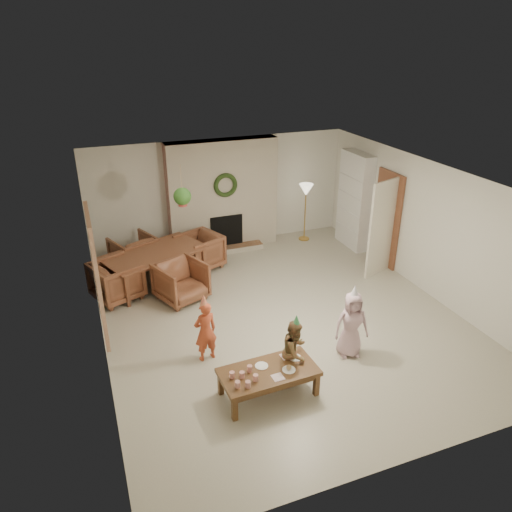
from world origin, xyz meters
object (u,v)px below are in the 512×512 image
dining_table (156,268)px  child_red (205,331)px  dining_chair_near (181,281)px  dining_chair_far (134,253)px  child_pink (351,324)px  dining_chair_right (200,251)px  child_plaid (295,352)px  dining_chair_left (117,280)px  coffee_table_top (269,372)px

dining_table → child_red: child_red is taller
dining_chair_near → dining_chair_far: size_ratio=1.00×
child_pink → dining_chair_far: bearing=135.7°
dining_chair_right → child_pink: child_pink is taller
dining_chair_far → child_plaid: size_ratio=0.84×
dining_chair_far → child_plaid: child_plaid is taller
dining_table → child_plaid: child_plaid is taller
dining_chair_near → child_red: bearing=-113.9°
dining_chair_left → child_red: bearing=-178.3°
child_red → child_plaid: (1.06, -0.93, -0.01)m
dining_chair_left → child_plaid: (2.12, -3.33, 0.11)m
dining_table → dining_chair_far: (-0.32, 0.79, 0.04)m
dining_chair_left → child_red: (1.06, -2.40, 0.12)m
dining_chair_near → dining_chair_right: bearing=38.7°
dining_chair_near → dining_chair_far: same height
dining_chair_far → child_pink: bearing=100.7°
dining_chair_near → child_pink: child_pink is taller
child_plaid → child_pink: size_ratio=0.91×
dining_table → dining_chair_right: 1.07m
dining_chair_near → child_plaid: 3.04m
child_pink → dining_chair_right: bearing=123.0°
child_plaid → child_pink: child_pink is taller
dining_chair_right → coffee_table_top: size_ratio=0.62×
dining_table → coffee_table_top: (0.86, -3.81, 0.04)m
coffee_table_top → child_pink: (1.54, 0.42, 0.16)m
dining_chair_far → coffee_table_top: 4.76m
dining_chair_left → coffee_table_top: size_ratio=0.62×
dining_table → coffee_table_top: bearing=-99.6°
dining_table → child_red: (0.27, -2.72, 0.16)m
dining_chair_far → dining_chair_left: (-0.47, -1.12, 0.00)m
dining_chair_far → child_pink: child_pink is taller
dining_table → dining_chair_near: (0.32, -0.79, 0.04)m
dining_table → dining_chair_far: 0.86m
dining_table → dining_chair_left: 0.86m
coffee_table_top → child_pink: bearing=12.7°
dining_chair_near → coffee_table_top: size_ratio=0.62×
dining_chair_left → child_red: child_red is taller
dining_chair_right → child_red: bearing=-35.2°
coffee_table_top → child_red: 1.24m
dining_table → dining_chair_near: 0.86m
dining_chair_near → dining_chair_right: (0.67, 1.20, 0.00)m
dining_chair_near → dining_chair_left: size_ratio=1.00×
child_red → dining_chair_left: bearing=-76.4°
dining_table → dining_chair_far: size_ratio=2.34×
dining_chair_near → dining_chair_left: 1.21m
dining_table → dining_chair_right: size_ratio=2.34×
dining_table → child_pink: bearing=-77.1°
child_red → child_plaid: 1.41m
dining_chair_near → child_pink: (2.07, -2.60, 0.16)m
child_pink → child_red: bearing=175.2°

